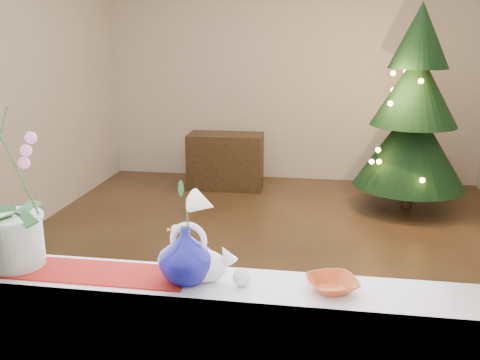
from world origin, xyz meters
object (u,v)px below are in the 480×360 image
object	(u,v)px
blue_vase	(186,250)
orchid_pot	(7,181)
xmas_tree	(414,109)
swan	(203,254)
amber_dish	(332,285)
paperweight	(242,277)
side_table	(226,161)

from	to	relation	value
blue_vase	orchid_pot	bearing A→B (deg)	178.37
xmas_tree	swan	bearing A→B (deg)	-108.33
swan	xmas_tree	size ratio (longest dim) A/B	0.12
amber_dish	xmas_tree	bearing A→B (deg)	77.94
xmas_tree	paperweight	bearing A→B (deg)	-106.31
paperweight	amber_dish	xyz separation A→B (m)	(0.31, 0.02, -0.01)
amber_dish	orchid_pot	bearing A→B (deg)	179.58
amber_dish	side_table	world-z (taller)	amber_dish
blue_vase	paperweight	xyz separation A→B (m)	(0.20, -0.01, -0.09)
side_table	xmas_tree	bearing A→B (deg)	-13.57
orchid_pot	side_table	distance (m)	4.40
paperweight	side_table	xyz separation A→B (m)	(-0.88, 4.32, -0.63)
swan	xmas_tree	bearing A→B (deg)	66.14
paperweight	side_table	bearing A→B (deg)	101.49
amber_dish	xmas_tree	size ratio (longest dim) A/B	0.07
blue_vase	paperweight	bearing A→B (deg)	-1.80
blue_vase	amber_dish	world-z (taller)	blue_vase
blue_vase	paperweight	world-z (taller)	blue_vase
xmas_tree	blue_vase	bearing A→B (deg)	-109.02
swan	blue_vase	size ratio (longest dim) A/B	1.02
orchid_pot	side_table	world-z (taller)	orchid_pot
orchid_pot	swan	xyz separation A→B (m)	(0.72, -0.00, -0.23)
swan	amber_dish	world-z (taller)	swan
paperweight	blue_vase	bearing A→B (deg)	178.20
paperweight	amber_dish	world-z (taller)	paperweight
swan	paperweight	distance (m)	0.16
paperweight	swan	bearing A→B (deg)	171.89
blue_vase	amber_dish	distance (m)	0.52
paperweight	side_table	world-z (taller)	paperweight
orchid_pot	paperweight	world-z (taller)	orchid_pot
paperweight	xmas_tree	size ratio (longest dim) A/B	0.03
swan	amber_dish	distance (m)	0.46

